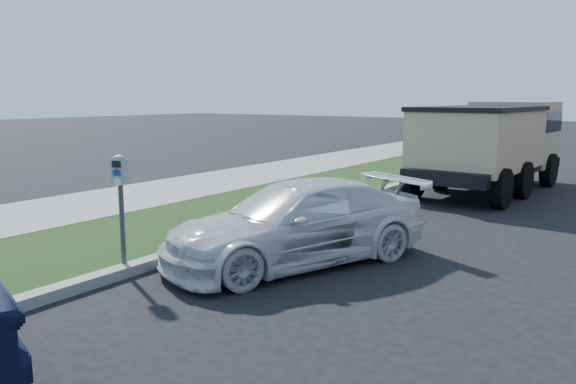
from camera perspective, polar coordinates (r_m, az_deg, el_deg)
The scene contains 5 objects.
ground at distance 7.73m, azimuth 4.37°, elevation -9.35°, with size 120.00×120.00×0.00m, color black.
streetside at distance 12.67m, azimuth -13.02°, elevation -1.75°, with size 6.12×50.00×0.15m.
parking_meter at distance 8.23m, azimuth -16.67°, elevation 0.63°, with size 0.25×0.20×1.57m.
white_wagon at distance 8.60m, azimuth 1.35°, elevation -3.07°, with size 1.73×4.27×1.24m, color silver.
dump_truck at distance 16.14m, azimuth 20.00°, elevation 4.88°, with size 2.76×6.22×2.38m.
Camera 1 is at (3.68, -6.32, 2.51)m, focal length 35.00 mm.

